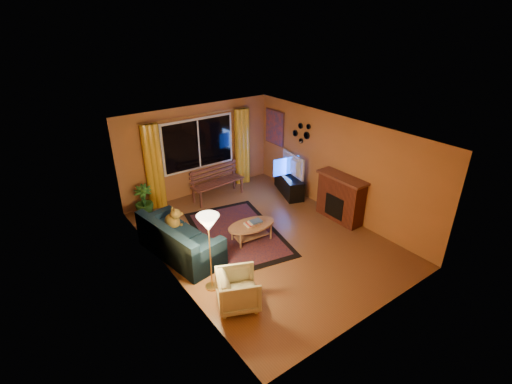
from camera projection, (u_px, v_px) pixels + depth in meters
floor at (264, 238)px, 8.52m from camera, size 4.50×6.00×0.02m
ceiling at (265, 132)px, 7.41m from camera, size 4.50×6.00×0.02m
wall_back at (198, 150)px, 10.16m from camera, size 4.50×0.02×2.50m
wall_left at (166, 220)px, 6.78m from camera, size 0.02×6.00×2.50m
wall_right at (337, 166)px, 9.16m from camera, size 0.02×6.00×2.50m
window at (199, 144)px, 10.02m from camera, size 2.00×0.02×1.30m
curtain_rod at (197, 115)px, 9.64m from camera, size 3.20×0.03×0.03m
curtain_left at (154, 167)px, 9.41m from camera, size 0.36×0.36×2.24m
curtain_right at (242, 147)px, 10.83m from camera, size 0.36×0.36×2.24m
bench at (218, 190)px, 10.25m from camera, size 1.56×0.57×0.46m
potted_plant at (144, 201)px, 9.29m from camera, size 0.57×0.57×0.81m
sofa at (180, 238)px, 7.77m from camera, size 1.19×2.13×0.81m
dog at (172, 219)px, 8.02m from camera, size 0.41×0.49×0.46m
armchair at (238, 288)px, 6.42m from camera, size 0.89×0.91×0.72m
floor_lamp at (210, 253)px, 6.65m from camera, size 0.31×0.31×1.55m
rug at (237, 233)px, 8.66m from camera, size 2.31×3.13×0.02m
coffee_table at (252, 232)px, 8.34m from camera, size 1.23×1.23×0.41m
tv_console at (289, 184)px, 10.50m from camera, size 0.87×1.39×0.55m
television at (290, 165)px, 10.24m from camera, size 0.32×1.07×0.61m
fireplace at (341, 199)px, 9.06m from camera, size 0.40×1.20×1.10m
mirror_cluster at (301, 132)px, 9.83m from camera, size 0.06×0.60×0.56m
painting at (274, 127)px, 10.74m from camera, size 0.04×0.76×0.96m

